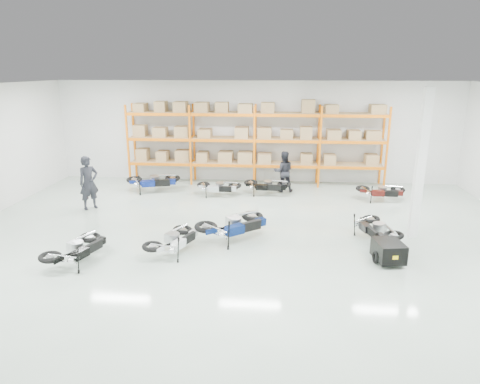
# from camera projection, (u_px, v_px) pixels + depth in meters

# --- Properties ---
(room) EXTENTS (18.00, 18.00, 18.00)m
(room) POSITION_uv_depth(u_px,v_px,m) (243.00, 166.00, 12.54)
(room) COLOR #AFC3B2
(room) RESTS_ON ground
(pallet_rack) EXTENTS (11.28, 0.98, 3.62)m
(pallet_rack) POSITION_uv_depth(u_px,v_px,m) (255.00, 134.00, 18.71)
(pallet_rack) COLOR orange
(pallet_rack) RESTS_ON ground
(structural_column) EXTENTS (0.25, 0.25, 4.50)m
(structural_column) POSITION_uv_depth(u_px,v_px,m) (420.00, 165.00, 12.59)
(structural_column) COLOR white
(structural_column) RESTS_ON ground
(moto_blue_centre) EXTENTS (2.21, 2.06, 1.31)m
(moto_blue_centre) POSITION_uv_depth(u_px,v_px,m) (234.00, 220.00, 12.79)
(moto_blue_centre) COLOR #07194C
(moto_blue_centre) RESTS_ON ground
(moto_silver_left) EXTENTS (1.41, 1.86, 1.08)m
(moto_silver_left) POSITION_uv_depth(u_px,v_px,m) (174.00, 236.00, 11.87)
(moto_silver_left) COLOR silver
(moto_silver_left) RESTS_ON ground
(moto_black_far_left) EXTENTS (1.34, 1.89, 1.11)m
(moto_black_far_left) POSITION_uv_depth(u_px,v_px,m) (77.00, 245.00, 11.26)
(moto_black_far_left) COLOR black
(moto_black_far_left) RESTS_ON ground
(moto_touring_right) EXTENTS (1.24, 1.82, 1.07)m
(moto_touring_right) POSITION_uv_depth(u_px,v_px,m) (376.00, 224.00, 12.77)
(moto_touring_right) COLOR black
(moto_touring_right) RESTS_ON ground
(trailer) EXTENTS (0.81, 1.47, 0.60)m
(trailer) POSITION_uv_depth(u_px,v_px,m) (388.00, 251.00, 11.29)
(trailer) COLOR black
(trailer) RESTS_ON ground
(moto_back_a) EXTENTS (2.09, 1.39, 1.24)m
(moto_back_a) POSITION_uv_depth(u_px,v_px,m) (153.00, 178.00, 17.91)
(moto_back_a) COLOR navy
(moto_back_a) RESTS_ON ground
(moto_back_b) EXTENTS (1.58, 0.80, 1.02)m
(moto_back_b) POSITION_uv_depth(u_px,v_px,m) (218.00, 184.00, 17.33)
(moto_back_b) COLOR silver
(moto_back_b) RESTS_ON ground
(moto_back_c) EXTENTS (1.74, 0.99, 1.08)m
(moto_back_c) POSITION_uv_depth(u_px,v_px,m) (267.00, 183.00, 17.47)
(moto_back_c) COLOR black
(moto_back_c) RESTS_ON ground
(moto_back_d) EXTENTS (1.64, 0.84, 1.05)m
(moto_back_d) POSITION_uv_depth(u_px,v_px,m) (381.00, 188.00, 16.67)
(moto_back_d) COLOR #45100D
(moto_back_d) RESTS_ON ground
(person_left) EXTENTS (0.84, 0.84, 1.97)m
(person_left) POSITION_uv_depth(u_px,v_px,m) (89.00, 183.00, 15.59)
(person_left) COLOR black
(person_left) RESTS_ON ground
(person_back) EXTENTS (0.90, 0.73, 1.72)m
(person_back) POSITION_uv_depth(u_px,v_px,m) (283.00, 172.00, 17.84)
(person_back) COLOR black
(person_back) RESTS_ON ground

